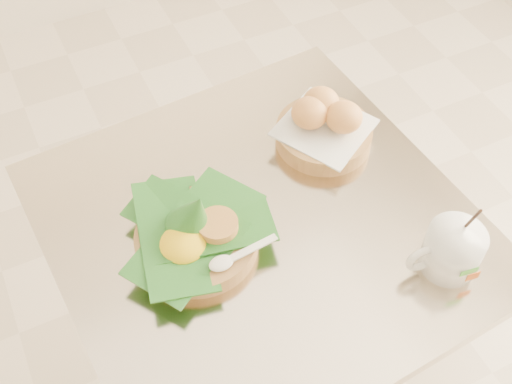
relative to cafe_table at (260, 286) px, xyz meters
name	(u,v)px	position (x,y,z in m)	size (l,w,h in m)	color
cafe_table	(260,286)	(0.00, 0.00, 0.00)	(0.75, 0.75, 0.75)	gray
rice_basket	(196,234)	(-0.12, 0.00, 0.26)	(0.26, 0.26, 0.13)	#B08E4B
bread_basket	(324,125)	(0.20, 0.13, 0.26)	(0.21, 0.21, 0.10)	#B08E4B
coffee_mug	(451,250)	(0.24, -0.21, 0.26)	(0.13, 0.10, 0.16)	white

